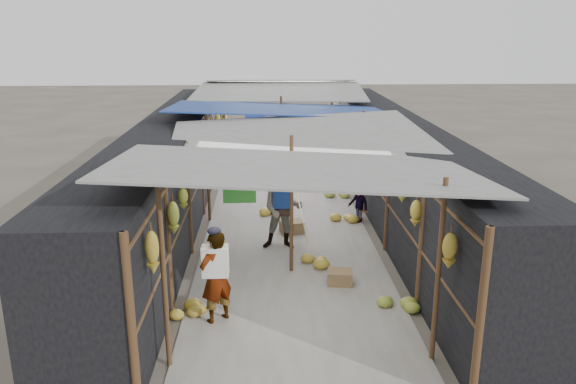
{
  "coord_description": "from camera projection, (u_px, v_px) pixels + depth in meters",
  "views": [
    {
      "loc": [
        -0.48,
        -6.72,
        4.39
      ],
      "look_at": [
        -0.02,
        4.07,
        1.25
      ],
      "focal_mm": 35.0,
      "sensor_mm": 36.0,
      "label": 1
    }
  ],
  "objects": [
    {
      "name": "hanging_bananas",
      "position": [
        281.0,
        150.0,
        13.23
      ],
      "size": [
        3.96,
        13.77,
        0.83
      ],
      "color": "#AB902C",
      "rests_on": "ground"
    },
    {
      "name": "stall_right",
      "position": [
        395.0,
        167.0,
        13.72
      ],
      "size": [
        1.4,
        15.0,
        2.3
      ],
      "primitive_type": "cube",
      "color": "black",
      "rests_on": "ground"
    },
    {
      "name": "market_canopy",
      "position": [
        285.0,
        114.0,
        13.58
      ],
      "size": [
        5.62,
        15.2,
        2.77
      ],
      "color": "brown",
      "rests_on": "ground"
    },
    {
      "name": "crate_mid",
      "position": [
        340.0,
        278.0,
        10.0
      ],
      "size": [
        0.48,
        0.41,
        0.27
      ],
      "primitive_type": "cube",
      "rotation": [
        0.0,
        0.0,
        -0.13
      ],
      "color": "#95744C",
      "rests_on": "ground"
    },
    {
      "name": "crate_near",
      "position": [
        292.0,
        227.0,
        12.49
      ],
      "size": [
        0.56,
        0.49,
        0.29
      ],
      "primitive_type": "cube",
      "rotation": [
        0.0,
        0.0,
        0.22
      ],
      "color": "#95744C",
      "rests_on": "ground"
    },
    {
      "name": "crate_back",
      "position": [
        240.0,
        166.0,
        18.15
      ],
      "size": [
        0.47,
        0.43,
        0.25
      ],
      "primitive_type": "cube",
      "rotation": [
        0.0,
        0.0,
        -0.31
      ],
      "color": "#95744C",
      "rests_on": "ground"
    },
    {
      "name": "black_basin",
      "position": [
        331.0,
        165.0,
        18.45
      ],
      "size": [
        0.66,
        0.66,
        0.2
      ],
      "primitive_type": "cylinder",
      "color": "black",
      "rests_on": "ground"
    },
    {
      "name": "floor_bananas",
      "position": [
        290.0,
        207.0,
        13.91
      ],
      "size": [
        3.93,
        10.2,
        0.36
      ],
      "color": "#AB902C",
      "rests_on": "ground"
    },
    {
      "name": "shopper_blue",
      "position": [
        283.0,
        209.0,
        11.46
      ],
      "size": [
        0.89,
        0.72,
        1.72
      ],
      "primitive_type": "imported",
      "rotation": [
        0.0,
        0.0,
        -0.08
      ],
      "color": "#2051A3",
      "rests_on": "ground"
    },
    {
      "name": "vendor_elderly",
      "position": [
        216.0,
        277.0,
        8.57
      ],
      "size": [
        0.65,
        0.61,
        1.49
      ],
      "primitive_type": "imported",
      "rotation": [
        0.0,
        0.0,
        3.8
      ],
      "color": "silver",
      "rests_on": "ground"
    },
    {
      "name": "stall_left",
      "position": [
        173.0,
        169.0,
        13.5
      ],
      "size": [
        1.4,
        15.0,
        2.3
      ],
      "primitive_type": "cube",
      "color": "black",
      "rests_on": "ground"
    },
    {
      "name": "aisle_slab",
      "position": [
        285.0,
        213.0,
        13.93
      ],
      "size": [
        3.6,
        16.0,
        0.02
      ],
      "primitive_type": "cube",
      "color": "#9E998E",
      "rests_on": "ground"
    },
    {
      "name": "vendor_seated",
      "position": [
        358.0,
        203.0,
        13.12
      ],
      "size": [
        0.65,
        0.72,
        0.97
      ],
      "primitive_type": "imported",
      "rotation": [
        0.0,
        0.0,
        -0.98
      ],
      "color": "#4C4942",
      "rests_on": "ground"
    },
    {
      "name": "ground",
      "position": [
        302.0,
        362.0,
        7.69
      ],
      "size": [
        80.0,
        80.0,
        0.0
      ],
      "primitive_type": "plane",
      "color": "#6B6356",
      "rests_on": "ground"
    }
  ]
}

